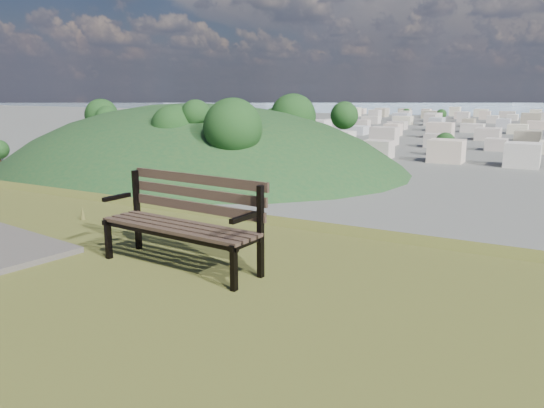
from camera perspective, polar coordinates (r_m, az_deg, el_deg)
The scene contains 4 objects.
park_bench at distance 5.60m, azimuth -9.32°, elevation -1.29°, with size 1.85×0.73×0.95m.
green_wooded_hill at distance 188.63m, azimuth -8.07°, elevation 4.08°, with size 170.97×136.78×85.49m.
city_trees at distance 323.14m, azimuth 23.90°, elevation 7.39°, with size 406.52×387.20×9.98m.
far_hills at distance 1406.47m, azimuth 26.77°, elevation 10.99°, with size 2050.00×340.00×60.00m.
Camera 1 is at (2.02, -2.14, 26.84)m, focal length 35.00 mm.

